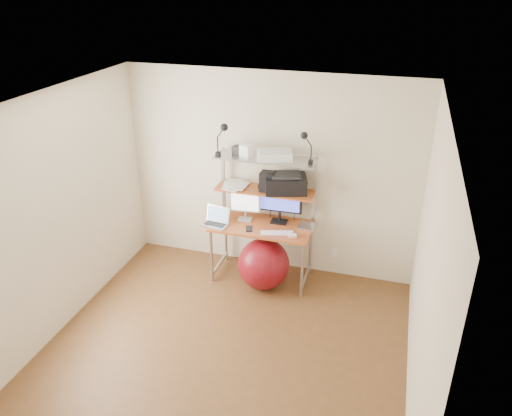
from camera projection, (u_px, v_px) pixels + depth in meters
The scene contains 20 objects.
room at pixel (219, 246), 4.51m from camera, with size 3.60×3.60×3.60m.
computer_desk at pixel (263, 207), 5.93m from camera, with size 1.20×0.60×1.57m.
wall_outlet at pixel (334, 253), 6.24m from camera, with size 0.08×0.01×0.12m, color white.
monitor_silver at pixel (245, 203), 6.01m from camera, with size 0.37×0.15×0.41m.
monitor_black at pixel (280, 201), 5.94m from camera, with size 0.54×0.15×0.53m.
laptop at pixel (217, 220), 5.98m from camera, with size 0.33×0.28×0.26m.
keyboard at pixel (277, 233), 5.78m from camera, with size 0.38×0.11×0.01m, color white.
mouse at pixel (292, 236), 5.71m from camera, with size 0.10×0.06×0.03m, color white.
mac_mini at pixel (308, 227), 5.89m from camera, with size 0.20×0.20×0.04m, color #BABBBF.
phone at pixel (249, 229), 5.87m from camera, with size 0.08×0.14×0.01m, color black.
printer at pixel (286, 183), 5.80m from camera, with size 0.55×0.45×0.23m.
nas_cube at pixel (267, 181), 5.83m from camera, with size 0.16×0.16×0.23m, color black.
red_box at pixel (274, 192), 5.79m from camera, with size 0.17×0.11×0.05m, color #AE2F1B.
scanner at pixel (274, 155), 5.67m from camera, with size 0.46×0.37×0.10m.
box_white at pixel (246, 151), 5.72m from camera, with size 0.12×0.10×0.14m, color white.
box_grey at pixel (238, 150), 5.80m from camera, with size 0.10×0.10×0.10m, color #29292B.
clip_lamp_left at pixel (223, 133), 5.63m from camera, with size 0.16×0.09×0.40m.
clip_lamp_right at pixel (306, 141), 5.43m from camera, with size 0.15×0.08×0.37m.
exercise_ball at pixel (264, 264), 5.98m from camera, with size 0.62×0.62×0.62m, color maroon.
paper_stack at pixel (235, 185), 6.00m from camera, with size 0.34×0.39×0.02m.
Camera 1 is at (1.44, -3.65, 3.52)m, focal length 35.00 mm.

